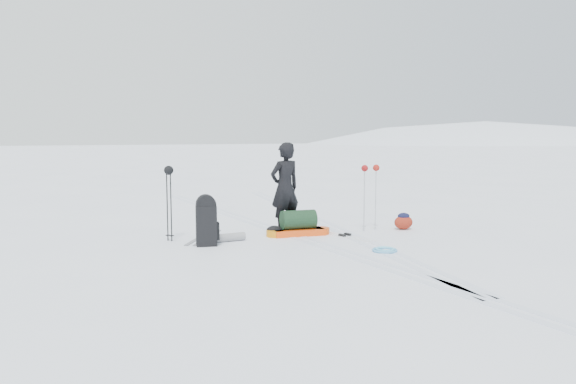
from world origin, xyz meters
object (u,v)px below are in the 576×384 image
at_px(pulk_sled, 298,226).
at_px(expedition_rucksack, 210,222).
at_px(skier, 285,188).
at_px(ski_poles_black, 169,179).

distance_m(pulk_sled, expedition_rucksack, 2.06).
relative_size(skier, expedition_rucksack, 1.81).
bearing_deg(pulk_sled, expedition_rucksack, -166.25).
distance_m(skier, pulk_sled, 0.89).
bearing_deg(expedition_rucksack, skier, 30.66).
xyz_separation_m(pulk_sled, ski_poles_black, (-2.64, 0.49, 1.04)).
bearing_deg(expedition_rucksack, ski_poles_black, 140.32).
relative_size(expedition_rucksack, ski_poles_black, 0.71).
height_order(pulk_sled, expedition_rucksack, expedition_rucksack).
relative_size(skier, pulk_sled, 1.37).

